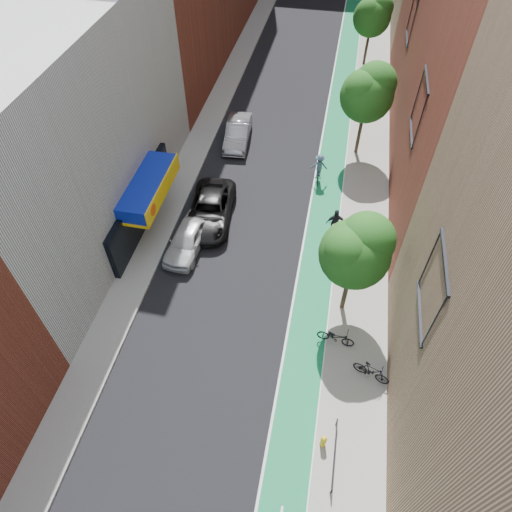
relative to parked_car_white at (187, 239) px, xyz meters
The scene contains 17 objects.
ground 13.18m from the parked_car_white, 73.74° to the right, with size 160.00×160.00×0.00m, color black.
bike_lane 15.44m from the parked_car_white, 60.12° to the left, with size 2.00×68.00×0.01m, color #136F3A.
sidewalk_left 13.59m from the parked_car_white, 99.83° to the left, with size 2.00×68.00×0.15m, color gray.
sidewalk_right 16.82m from the parked_car_white, 52.71° to the left, with size 3.00×68.00×0.15m, color gray.
building_left_white 9.11m from the parked_car_white, 169.39° to the left, with size 8.00×20.00×12.00m, color silver.
tree_near 10.44m from the parked_car_white, 15.63° to the right, with size 3.40×3.36×6.42m.
tree_mid 15.29m from the parked_car_white, 50.68° to the left, with size 3.55×3.53×6.74m.
tree_far 27.31m from the parked_car_white, 69.83° to the left, with size 3.30×3.25×6.21m.
parked_car_white is the anchor object (origin of this frame).
parked_car_black 2.74m from the parked_car_white, 75.57° to the left, with size 2.61×5.67×1.58m, color black.
parked_car_silver 11.19m from the parked_car_white, 87.39° to the left, with size 1.65×4.74×1.56m, color gray.
cyclist_lane_near 8.40m from the parked_car_white, ahead, with size 0.88×1.76×2.08m.
cyclist_lane_mid 8.73m from the parked_car_white, 16.21° to the left, with size 1.18×1.90×2.25m.
cyclist_lane_far 10.42m from the parked_car_white, 48.63° to the left, with size 1.15×1.55×2.06m.
parked_bike_mid 12.62m from the parked_car_white, 30.65° to the right, with size 0.51×1.80×1.08m, color black.
parked_bike_far 10.30m from the parked_car_white, 28.12° to the right, with size 0.66×1.88×0.99m, color black.
fire_hydrant 13.43m from the parked_car_white, 48.03° to the right, with size 0.27×0.27×0.77m.
Camera 1 is at (3.84, -4.60, 20.11)m, focal length 32.00 mm.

